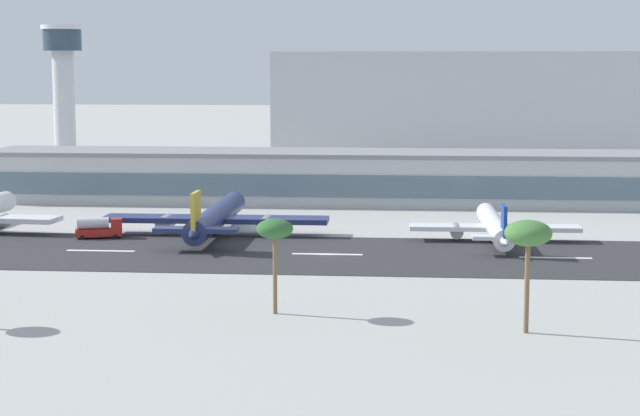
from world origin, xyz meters
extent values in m
plane|color=#A8A8A3|center=(0.00, 0.00, 0.00)|extent=(1400.00, 1400.00, 0.00)
cube|color=#2D2D30|center=(0.00, 0.18, 0.04)|extent=(800.00, 37.17, 0.08)
cube|color=white|center=(-39.10, 0.18, 0.09)|extent=(12.00, 1.20, 0.01)
cube|color=white|center=(0.21, 0.18, 0.09)|extent=(12.00, 1.20, 0.01)
cube|color=white|center=(38.33, 0.18, 0.09)|extent=(12.00, 1.20, 0.01)
cube|color=#B7BABC|center=(3.89, 71.89, 5.49)|extent=(177.27, 22.20, 10.98)
cube|color=slate|center=(3.89, 60.64, 4.94)|extent=(171.95, 0.30, 4.94)
cube|color=gray|center=(3.89, 71.89, 11.48)|extent=(179.04, 22.43, 1.00)
cylinder|color=silver|center=(-84.04, 118.74, 17.98)|extent=(6.07, 6.07, 35.96)
cylinder|color=#2D4251|center=(-84.04, 118.74, 38.91)|extent=(10.73, 10.73, 5.89)
cylinder|color=silver|center=(-84.04, 118.74, 42.46)|extent=(11.59, 11.59, 1.20)
cube|color=#BCBCC1|center=(30.50, 166.38, 18.02)|extent=(119.35, 39.36, 36.03)
sphere|color=white|center=(-71.40, 40.93, 3.30)|extent=(4.04, 4.04, 4.04)
cylinder|color=gray|center=(-63.99, 18.05, 2.13)|extent=(3.29, 6.18, 2.77)
cylinder|color=navy|center=(-22.63, 21.10, 3.39)|extent=(4.72, 43.78, 4.37)
sphere|color=navy|center=(-22.80, 42.97, 3.39)|extent=(4.16, 4.16, 4.16)
cone|color=navy|center=(-22.46, -0.77, 3.39)|extent=(4.00, 7.90, 3.94)
cube|color=navy|center=(-22.62, 20.22, 2.95)|extent=(42.73, 6.90, 0.96)
cylinder|color=gray|center=(-13.02, 20.30, 2.19)|extent=(2.89, 6.15, 2.84)
cylinder|color=gray|center=(-32.23, 20.15, 2.19)|extent=(2.89, 6.15, 2.84)
cube|color=navy|center=(-22.47, 0.97, 3.83)|extent=(14.54, 3.72, 0.77)
cube|color=gold|center=(-22.47, 0.97, 6.89)|extent=(0.75, 5.91, 7.00)
cylinder|color=black|center=(-22.61, 18.91, 0.60)|extent=(0.79, 0.79, 1.20)
cylinder|color=white|center=(29.42, 17.93, 2.83)|extent=(4.47, 36.54, 3.65)
sphere|color=white|center=(29.01, 36.16, 2.83)|extent=(3.46, 3.46, 3.46)
cone|color=white|center=(29.83, -0.30, 2.83)|extent=(3.43, 6.64, 3.28)
cube|color=white|center=(29.44, 17.21, 2.46)|extent=(31.01, 6.17, 0.80)
cylinder|color=gray|center=(36.39, 17.36, 1.82)|extent=(2.49, 5.16, 2.37)
cylinder|color=gray|center=(22.49, 17.05, 1.82)|extent=(2.49, 5.16, 2.37)
cube|color=white|center=(29.80, 1.16, 3.19)|extent=(10.57, 3.25, 0.64)
cube|color=navy|center=(29.80, 1.16, 5.74)|extent=(0.69, 4.94, 5.83)
cylinder|color=black|center=(29.46, 16.11, 0.50)|extent=(0.66, 0.66, 1.00)
cube|color=#2D3338|center=(-47.30, 23.66, 0.80)|extent=(3.40, 2.06, 1.00)
cube|color=black|center=(-47.30, 23.66, 1.75)|extent=(2.09, 1.55, 0.90)
cylinder|color=black|center=(-48.53, 24.29, 0.30)|extent=(0.63, 0.37, 0.60)
cylinder|color=black|center=(-48.29, 22.71, 0.30)|extent=(0.63, 0.37, 0.60)
cylinder|color=black|center=(-46.31, 24.62, 0.30)|extent=(0.63, 0.37, 0.60)
cylinder|color=black|center=(-46.07, 23.04, 0.30)|extent=(0.63, 0.37, 0.60)
cube|color=#B2231E|center=(-43.37, 13.67, 1.15)|extent=(8.89, 4.87, 1.40)
cylinder|color=silver|center=(-44.35, 13.38, 2.90)|extent=(6.14, 3.63, 2.10)
cube|color=#B2231E|center=(-40.27, 14.57, 2.75)|extent=(2.63, 2.87, 1.80)
cylinder|color=black|center=(-40.15, 13.25, 0.45)|extent=(0.94, 0.52, 0.90)
cylinder|color=black|center=(-40.88, 15.75, 0.45)|extent=(0.94, 0.52, 0.90)
cylinder|color=black|center=(-45.86, 11.59, 0.45)|extent=(0.94, 0.52, 0.90)
cylinder|color=black|center=(-46.59, 14.09, 0.45)|extent=(0.94, 0.52, 0.90)
cylinder|color=brown|center=(-2.90, -44.26, 5.55)|extent=(0.55, 0.55, 11.10)
ellipsoid|color=#2D602D|center=(-2.90, -44.26, 11.10)|extent=(4.73, 4.73, 2.60)
cylinder|color=brown|center=(28.34, -51.65, 6.05)|extent=(0.60, 0.60, 12.09)
ellipsoid|color=#427538|center=(28.34, -51.65, 12.09)|extent=(5.66, 5.66, 3.11)
camera|label=1|loc=(14.93, -179.91, 31.74)|focal=60.78mm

